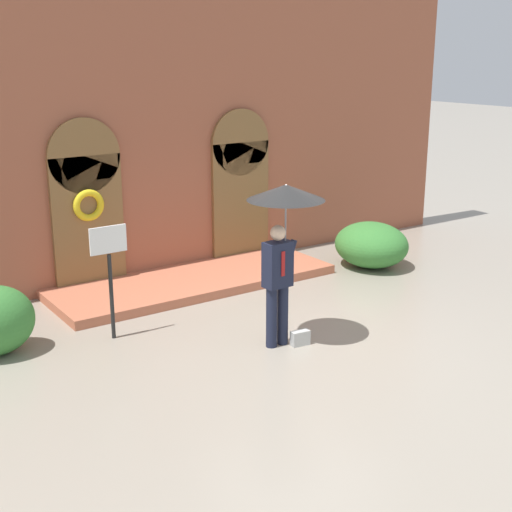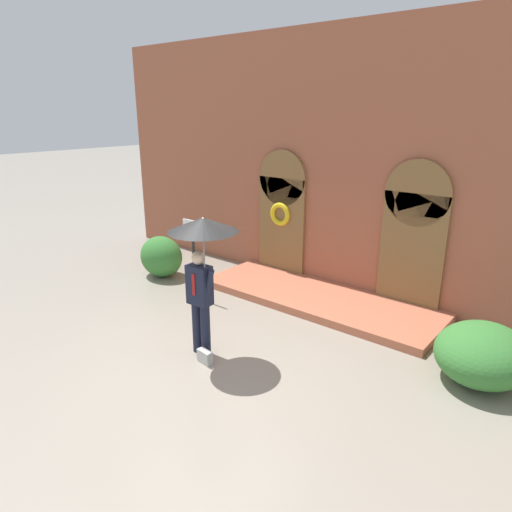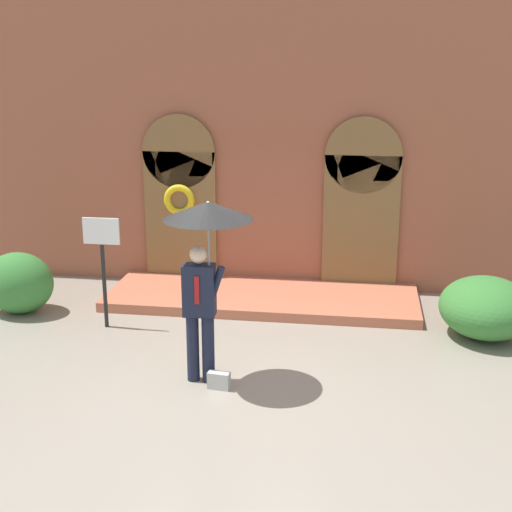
{
  "view_description": "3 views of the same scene",
  "coord_description": "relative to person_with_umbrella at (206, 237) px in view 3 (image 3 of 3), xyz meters",
  "views": [
    {
      "loc": [
        -6.08,
        -7.76,
        4.16
      ],
      "look_at": [
        0.12,
        1.23,
        0.98
      ],
      "focal_mm": 50.0,
      "sensor_mm": 36.0,
      "label": 1
    },
    {
      "loc": [
        4.69,
        -4.72,
        3.93
      ],
      "look_at": [
        -0.55,
        1.65,
        1.27
      ],
      "focal_mm": 32.0,
      "sensor_mm": 36.0,
      "label": 2
    },
    {
      "loc": [
        1.59,
        -8.21,
        4.1
      ],
      "look_at": [
        0.16,
        1.3,
        1.32
      ],
      "focal_mm": 50.0,
      "sensor_mm": 36.0,
      "label": 3
    }
  ],
  "objects": [
    {
      "name": "ground_plane",
      "position": [
        0.26,
        0.01,
        -1.91
      ],
      "size": [
        80.0,
        80.0,
        0.0
      ],
      "primitive_type": "plane",
      "color": "gray"
    },
    {
      "name": "building_facade",
      "position": [
        0.26,
        4.16,
        0.77
      ],
      "size": [
        14.0,
        2.3,
        5.6
      ],
      "color": "#9E563D",
      "rests_on": "ground"
    },
    {
      "name": "person_with_umbrella",
      "position": [
        0.0,
        0.0,
        0.0
      ],
      "size": [
        1.1,
        1.1,
        2.36
      ],
      "color": "#191E33",
      "rests_on": "ground"
    },
    {
      "name": "handbag",
      "position": [
        0.18,
        -0.2,
        -1.8
      ],
      "size": [
        0.29,
        0.15,
        0.22
      ],
      "primitive_type": "cube",
      "rotation": [
        0.0,
        0.0,
        -0.12
      ],
      "color": "#B7B7B2",
      "rests_on": "ground"
    },
    {
      "name": "sign_post",
      "position": [
        -1.95,
        1.6,
        -0.75
      ],
      "size": [
        0.56,
        0.06,
        1.72
      ],
      "color": "black",
      "rests_on": "ground"
    },
    {
      "name": "shrub_left",
      "position": [
        -3.55,
        1.99,
        -1.41
      ],
      "size": [
        1.13,
        0.91,
        1.0
      ],
      "primitive_type": "ellipsoid",
      "color": "#387A33",
      "rests_on": "ground"
    },
    {
      "name": "shrub_right",
      "position": [
        3.75,
        2.1,
        -1.47
      ],
      "size": [
        1.38,
        1.52,
        0.88
      ],
      "primitive_type": "ellipsoid",
      "color": "#387A33",
      "rests_on": "ground"
    }
  ]
}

